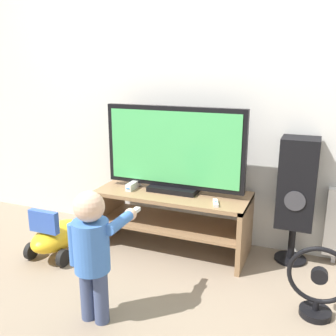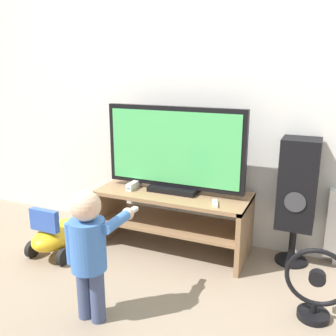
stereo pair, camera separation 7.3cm
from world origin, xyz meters
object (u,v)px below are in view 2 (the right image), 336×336
(game_console, at_px, (134,185))
(child, at_px, (89,245))
(television, at_px, (174,151))
(speaker_tower, at_px, (298,187))
(remote_primary, at_px, (215,203))
(ride_on_toy, at_px, (58,234))
(floor_fan, at_px, (316,287))

(game_console, bearing_deg, child, -75.89)
(television, bearing_deg, speaker_tower, 8.06)
(game_console, height_order, remote_primary, game_console)
(television, xyz_separation_m, ride_on_toy, (-0.80, -0.47, -0.66))
(speaker_tower, height_order, floor_fan, speaker_tower)
(ride_on_toy, bearing_deg, speaker_tower, 19.26)
(remote_primary, xyz_separation_m, speaker_tower, (0.53, 0.30, 0.11))
(speaker_tower, relative_size, ride_on_toy, 1.84)
(child, distance_m, ride_on_toy, 0.96)
(game_console, relative_size, ride_on_toy, 0.37)
(television, xyz_separation_m, speaker_tower, (0.92, 0.13, -0.21))
(remote_primary, xyz_separation_m, floor_fan, (0.73, -0.35, -0.29))
(game_console, relative_size, remote_primary, 1.46)
(game_console, xyz_separation_m, remote_primary, (0.72, -0.11, -0.02))
(game_console, distance_m, speaker_tower, 1.27)
(television, bearing_deg, floor_fan, -24.65)
(remote_primary, height_order, ride_on_toy, remote_primary)
(game_console, xyz_separation_m, floor_fan, (1.45, -0.45, -0.31))
(television, distance_m, remote_primary, 0.53)
(speaker_tower, distance_m, floor_fan, 0.78)
(television, distance_m, game_console, 0.45)
(television, relative_size, ride_on_toy, 2.16)
(remote_primary, bearing_deg, game_console, 171.62)
(television, height_order, floor_fan, television)
(remote_primary, bearing_deg, speaker_tower, 29.08)
(remote_primary, distance_m, ride_on_toy, 1.28)
(game_console, bearing_deg, ride_on_toy, -138.76)
(ride_on_toy, bearing_deg, game_console, 41.24)
(remote_primary, bearing_deg, television, 157.06)
(game_console, distance_m, ride_on_toy, 0.72)
(game_console, bearing_deg, television, 10.09)
(remote_primary, height_order, child, child)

